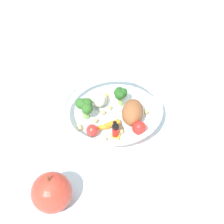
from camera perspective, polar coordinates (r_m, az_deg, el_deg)
ground_plane at (r=0.74m, az=-0.69°, el=-0.64°), size 2.40×2.40×0.00m
food_container at (r=0.71m, az=0.13°, el=0.30°), size 0.23×0.23×0.06m
loose_apple at (r=0.58m, az=-11.01°, el=-14.25°), size 0.07×0.07×0.09m
folded_napkin at (r=0.91m, az=0.02°, el=8.99°), size 0.18×0.17×0.01m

